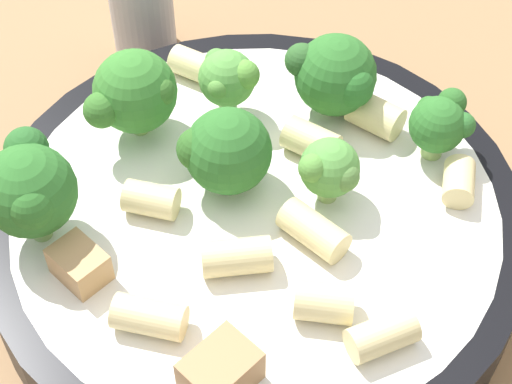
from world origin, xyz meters
TOP-DOWN VIEW (x-y plane):
  - ground_plane at (0.00, 0.00)m, footprint 2.00×2.00m
  - pasta_bowl at (0.00, 0.00)m, footprint 0.24×0.24m
  - broccoli_floret_0 at (0.07, -0.06)m, footprint 0.03×0.03m
  - broccoli_floret_1 at (0.01, 0.02)m, footprint 0.04×0.04m
  - broccoli_floret_2 at (0.02, 0.07)m, footprint 0.04×0.04m
  - broccoli_floret_3 at (0.02, -0.03)m, footprint 0.03×0.03m
  - broccoli_floret_4 at (0.05, 0.04)m, footprint 0.03×0.03m
  - broccoli_floret_5 at (0.07, -0.01)m, footprint 0.04×0.04m
  - broccoli_floret_6 at (-0.05, 0.07)m, footprint 0.04×0.04m
  - rigatoni_0 at (0.06, 0.06)m, footprint 0.02×0.02m
  - rigatoni_1 at (-0.04, -0.07)m, footprint 0.03×0.03m
  - rigatoni_2 at (-0.07, 0.01)m, footprint 0.02×0.03m
  - rigatoni_3 at (0.07, -0.03)m, footprint 0.02×0.03m
  - rigatoni_4 at (-0.02, 0.04)m, footprint 0.02×0.03m
  - rigatoni_5 at (-0.04, -0.05)m, footprint 0.02×0.03m
  - rigatoni_6 at (0.04, -0.01)m, footprint 0.02×0.03m
  - rigatoni_7 at (-0.01, -0.03)m, footprint 0.02×0.03m
  - rigatoni_8 at (-0.03, -0.01)m, footprint 0.03×0.03m
  - rigatoni_9 at (0.05, -0.08)m, footprint 0.02×0.02m
  - chicken_chunk_0 at (-0.08, -0.03)m, footprint 0.03×0.03m
  - chicken_chunk_1 at (-0.06, 0.05)m, footprint 0.02×0.03m

SIDE VIEW (x-z plane):
  - ground_plane at x=0.00m, z-range 0.00..0.00m
  - pasta_bowl at x=0.00m, z-range 0.00..0.04m
  - rigatoni_9 at x=0.05m, z-range 0.04..0.05m
  - rigatoni_1 at x=-0.04m, z-range 0.04..0.05m
  - rigatoni_0 at x=0.06m, z-range 0.04..0.05m
  - rigatoni_2 at x=-0.07m, z-range 0.04..0.05m
  - rigatoni_4 at x=-0.02m, z-range 0.04..0.05m
  - rigatoni_7 at x=-0.01m, z-range 0.04..0.05m
  - chicken_chunk_1 at x=-0.06m, z-range 0.04..0.05m
  - rigatoni_8 at x=-0.03m, z-range 0.04..0.05m
  - rigatoni_6 at x=0.04m, z-range 0.04..0.05m
  - rigatoni_5 at x=-0.04m, z-range 0.04..0.05m
  - rigatoni_3 at x=0.07m, z-range 0.04..0.05m
  - chicken_chunk_0 at x=-0.08m, z-range 0.04..0.06m
  - broccoli_floret_0 at x=0.07m, z-range 0.04..0.07m
  - broccoli_floret_3 at x=0.02m, z-range 0.04..0.07m
  - broccoli_floret_1 at x=0.01m, z-range 0.04..0.08m
  - broccoli_floret_5 at x=0.07m, z-range 0.04..0.08m
  - broccoli_floret_4 at x=0.05m, z-range 0.04..0.08m
  - broccoli_floret_2 at x=0.02m, z-range 0.04..0.09m
  - broccoli_floret_6 at x=-0.05m, z-range 0.04..0.09m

